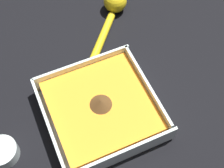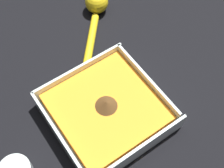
% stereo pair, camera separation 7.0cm
% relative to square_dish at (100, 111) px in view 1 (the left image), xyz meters
% --- Properties ---
extents(ground_plane, '(4.00, 4.00, 0.00)m').
position_rel_square_dish_xyz_m(ground_plane, '(-0.00, -0.00, -0.02)').
color(ground_plane, black).
extents(square_dish, '(0.23, 0.23, 0.06)m').
position_rel_square_dish_xyz_m(square_dish, '(0.00, 0.00, 0.00)').
color(square_dish, silver).
rests_on(square_dish, ground_plane).
extents(spice_bowl, '(0.06, 0.06, 0.03)m').
position_rel_square_dish_xyz_m(spice_bowl, '(0.22, 0.00, -0.01)').
color(spice_bowl, silver).
rests_on(spice_bowl, ground_plane).
extents(lemon_squeezer, '(0.16, 0.18, 0.06)m').
position_rel_square_dish_xyz_m(lemon_squeezer, '(-0.15, -0.26, 0.00)').
color(lemon_squeezer, yellow).
rests_on(lemon_squeezer, ground_plane).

